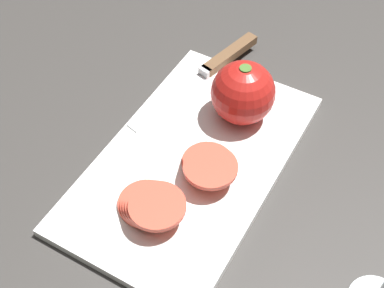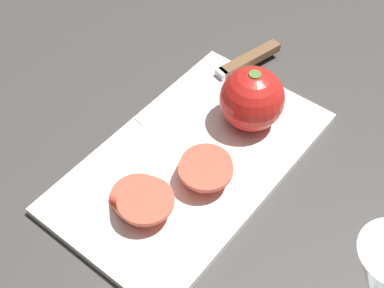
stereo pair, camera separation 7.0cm
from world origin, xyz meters
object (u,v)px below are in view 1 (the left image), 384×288
Objects in this scene: whole_tomato at (243,93)px; tomato_slice_stack_near at (151,205)px; knife at (219,62)px; tomato_slice_stack_far at (209,165)px.

whole_tomato reaches higher than tomato_slice_stack_near.
whole_tomato is 0.12m from knife.
knife is (-0.08, -0.08, -0.04)m from whole_tomato.
tomato_slice_stack_far reaches higher than knife.
knife is at bearing -169.10° from tomato_slice_stack_near.
tomato_slice_stack_near reaches higher than knife.
whole_tomato is 0.96× the size of tomato_slice_stack_near.
whole_tomato is 1.00× the size of tomato_slice_stack_far.
tomato_slice_stack_far is (0.11, 0.01, -0.03)m from whole_tomato.
tomato_slice_stack_near is at bearing -19.94° from tomato_slice_stack_far.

